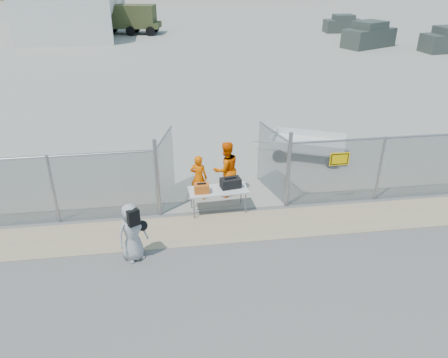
{
  "coord_description": "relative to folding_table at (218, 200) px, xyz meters",
  "views": [
    {
      "loc": [
        -1.61,
        -9.65,
        7.18
      ],
      "look_at": [
        0.0,
        2.0,
        1.1
      ],
      "focal_mm": 35.0,
      "sensor_mm": 36.0,
      "label": 1
    }
  ],
  "objects": [
    {
      "name": "military_truck",
      "position": [
        -4.36,
        34.95,
        1.0
      ],
      "size": [
        6.09,
        3.23,
        2.76
      ],
      "primitive_type": null,
      "rotation": [
        0.0,
        0.0,
        -0.2
      ],
      "color": "#3F4623",
      "rests_on": "ground"
    },
    {
      "name": "folding_table",
      "position": [
        0.0,
        0.0,
        0.0
      ],
      "size": [
        1.84,
        0.86,
        0.77
      ],
      "primitive_type": null,
      "rotation": [
        0.0,
        0.0,
        0.06
      ],
      "color": "silver",
      "rests_on": "ground"
    },
    {
      "name": "parked_vehicle_mid",
      "position": [
        17.03,
        33.1,
        0.46
      ],
      "size": [
        3.75,
        1.72,
        1.69
      ],
      "primitive_type": null,
      "rotation": [
        0.0,
        0.0,
        -0.01
      ],
      "color": "#39403A",
      "rests_on": "ground"
    },
    {
      "name": "ground",
      "position": [
        0.18,
        -1.99,
        -0.38
      ],
      "size": [
        160.0,
        160.0,
        0.0
      ],
      "primitive_type": "plane",
      "color": "#4C4B4B"
    },
    {
      "name": "orange_bag",
      "position": [
        -0.51,
        -0.13,
        0.52
      ],
      "size": [
        0.45,
        0.3,
        0.28
      ],
      "primitive_type": "cube",
      "rotation": [
        0.0,
        0.0,
        -0.01
      ],
      "color": "orange",
      "rests_on": "folding_table"
    },
    {
      "name": "dirt_strip",
      "position": [
        0.18,
        -0.99,
        -0.38
      ],
      "size": [
        44.0,
        1.6,
        0.01
      ],
      "primitive_type": "cube",
      "color": "tan",
      "rests_on": "ground"
    },
    {
      "name": "chain_link_fence",
      "position": [
        0.18,
        0.01,
        0.72
      ],
      "size": [
        40.0,
        0.2,
        2.2
      ],
      "primitive_type": null,
      "color": "gray",
      "rests_on": "ground"
    },
    {
      "name": "parked_vehicle_near",
      "position": [
        16.19,
        25.09,
        0.66
      ],
      "size": [
        5.08,
        3.86,
        2.09
      ],
      "primitive_type": null,
      "rotation": [
        0.0,
        0.0,
        0.44
      ],
      "color": "#39403A",
      "rests_on": "ground"
    },
    {
      "name": "black_duffel",
      "position": [
        0.4,
        0.08,
        0.53
      ],
      "size": [
        0.67,
        0.46,
        0.3
      ],
      "primitive_type": "cube",
      "rotation": [
        0.0,
        0.0,
        0.16
      ],
      "color": "black",
      "rests_on": "folding_table"
    },
    {
      "name": "security_worker_right",
      "position": [
        0.38,
        0.98,
        0.56
      ],
      "size": [
        1.12,
        1.01,
        1.89
      ],
      "primitive_type": "imported",
      "rotation": [
        0.0,
        0.0,
        3.52
      ],
      "color": "#FF5F00",
      "rests_on": "ground"
    },
    {
      "name": "visitor",
      "position": [
        -2.5,
        -2.07,
        0.43
      ],
      "size": [
        0.95,
        0.85,
        1.62
      ],
      "primitive_type": "imported",
      "rotation": [
        0.0,
        0.0,
        0.52
      ],
      "color": "#9D9D9F",
      "rests_on": "ground"
    },
    {
      "name": "tarmac_inside",
      "position": [
        0.18,
        40.01,
        -0.38
      ],
      "size": [
        160.0,
        80.0,
        0.01
      ],
      "primitive_type": "cube",
      "color": "gray",
      "rests_on": "ground"
    },
    {
      "name": "utility_trailer",
      "position": [
        4.01,
        3.59,
        0.06
      ],
      "size": [
        4.13,
        3.21,
        0.89
      ],
      "primitive_type": null,
      "rotation": [
        0.0,
        0.0,
        -0.41
      ],
      "color": "silver",
      "rests_on": "ground"
    },
    {
      "name": "security_worker_left",
      "position": [
        -0.52,
        0.86,
        0.39
      ],
      "size": [
        0.66,
        0.55,
        1.54
      ],
      "primitive_type": "imported",
      "rotation": [
        0.0,
        0.0,
        2.77
      ],
      "color": "#FF5F00",
      "rests_on": "ground"
    }
  ]
}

